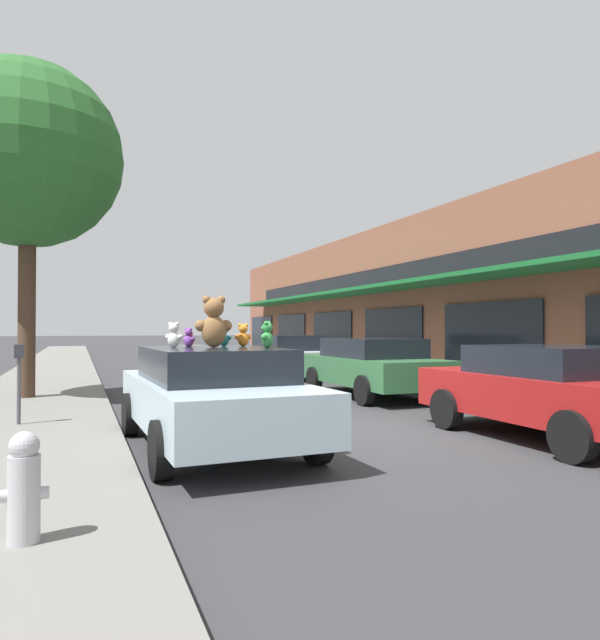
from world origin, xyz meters
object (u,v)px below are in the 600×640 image
object	(u,v)px
teddy_bear_purple	(188,338)
fire_hydrant	(24,487)
plush_art_car	(213,394)
teddy_bear_cream	(188,338)
parking_meter	(19,373)
teddy_bear_green	(267,335)
parked_car_far_left	(554,389)
parked_car_far_right	(289,355)
teddy_bear_orange	(243,335)
teddy_bear_teal	(224,337)
teddy_bear_white	(174,335)
teddy_bear_giant	(214,322)
street_tree	(28,156)
parked_car_far_center	(372,365)
teddy_bear_red	(190,340)

from	to	relation	value
teddy_bear_purple	fire_hydrant	distance (m)	4.40
plush_art_car	teddy_bear_cream	bearing A→B (deg)	95.76
plush_art_car	parking_meter	world-z (taller)	parking_meter
plush_art_car	parking_meter	size ratio (longest dim) A/B	3.62
teddy_bear_cream	teddy_bear_green	distance (m)	1.64
parked_car_far_left	parked_car_far_right	distance (m)	11.51
parked_car_far_right	teddy_bear_orange	bearing A→B (deg)	-113.90
teddy_bear_orange	teddy_bear_cream	size ratio (longest dim) A/B	1.48
parked_car_far_left	teddy_bear_teal	bearing A→B (deg)	159.70
teddy_bear_white	teddy_bear_purple	bearing A→B (deg)	-102.45
plush_art_car	parked_car_far_right	world-z (taller)	parked_car_far_right
teddy_bear_purple	teddy_bear_green	xyz separation A→B (m)	(0.93, -0.87, 0.04)
teddy_bear_giant	parked_car_far_right	distance (m)	11.20
teddy_bear_giant	teddy_bear_cream	bearing A→B (deg)	-72.29
teddy_bear_purple	parked_car_far_right	size ratio (longest dim) A/B	0.07
parking_meter	parked_car_far_right	bearing A→B (deg)	46.67
teddy_bear_cream	fire_hydrant	distance (m)	4.90
parked_car_far_right	street_tree	xyz separation A→B (m)	(-7.74, -4.09, 4.75)
teddy_bear_green	fire_hydrant	distance (m)	4.22
teddy_bear_cream	parked_car_far_center	xyz separation A→B (m)	(5.08, 3.38, -0.74)
parked_car_far_left	parked_car_far_right	world-z (taller)	parked_car_far_right
plush_art_car	teddy_bear_giant	xyz separation A→B (m)	(0.07, 0.26, 0.99)
plush_art_car	teddy_bear_red	distance (m)	1.01
teddy_bear_orange	parked_car_far_center	distance (m)	6.03
teddy_bear_teal	teddy_bear_cream	world-z (taller)	teddy_bear_teal
teddy_bear_giant	teddy_bear_green	bearing A→B (deg)	140.99
parked_car_far_left	fire_hydrant	size ratio (longest dim) A/B	5.26
parked_car_far_left	teddy_bear_cream	bearing A→B (deg)	155.54
teddy_bear_orange	parking_meter	size ratio (longest dim) A/B	0.27
teddy_bear_cream	parked_car_far_right	world-z (taller)	teddy_bear_cream
parked_car_far_right	parking_meter	bearing A→B (deg)	-133.33
teddy_bear_teal	street_tree	distance (m)	7.61
teddy_bear_cream	teddy_bear_green	bearing A→B (deg)	147.68
teddy_bear_giant	parked_car_far_left	world-z (taller)	teddy_bear_giant
parked_car_far_left	parked_car_far_right	bearing A→B (deg)	90.00
parked_car_far_right	street_tree	world-z (taller)	street_tree
plush_art_car	teddy_bear_purple	distance (m)	0.98
teddy_bear_teal	fire_hydrant	size ratio (longest dim) A/B	0.39
teddy_bear_orange	fire_hydrant	xyz separation A→B (m)	(-2.65, -3.70, -1.03)
teddy_bear_white	parked_car_far_left	bearing A→B (deg)	-162.49
plush_art_car	teddy_bear_red	xyz separation A→B (m)	(-0.19, 0.67, 0.74)
teddy_bear_cream	teddy_bear_purple	bearing A→B (deg)	107.67
plush_art_car	fire_hydrant	xyz separation A→B (m)	(-2.10, -3.29, -0.23)
teddy_bear_purple	teddy_bear_green	world-z (taller)	teddy_bear_green
teddy_bear_white	parked_car_far_left	size ratio (longest dim) A/B	0.09
teddy_bear_purple	teddy_bear_orange	bearing A→B (deg)	-143.36
teddy_bear_teal	parked_car_far_right	distance (m)	10.86
teddy_bear_purple	parked_car_far_center	bearing A→B (deg)	-95.06
plush_art_car	parked_car_far_left	size ratio (longest dim) A/B	1.11
teddy_bear_purple	parking_meter	world-z (taller)	teddy_bear_purple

